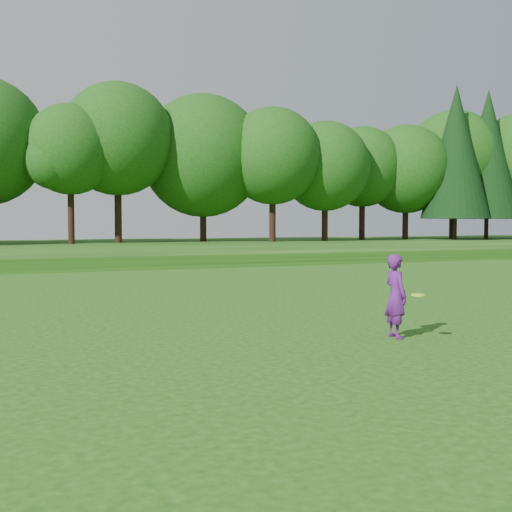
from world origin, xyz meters
name	(u,v)px	position (x,y,z in m)	size (l,w,h in m)	color
ground	(203,371)	(0.00, 0.00, 0.00)	(140.00, 140.00, 0.00)	#19460D
berm	(29,251)	(0.00, 34.00, 0.30)	(130.00, 30.00, 0.60)	#19460D
walking_path	(53,271)	(0.00, 20.00, 0.02)	(130.00, 1.60, 0.04)	gray
treeline	(23,133)	(0.00, 38.00, 8.10)	(104.00, 7.00, 15.00)	#144610
woman	(396,296)	(4.00, 1.10, 0.75)	(0.42, 0.93, 1.51)	#591971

